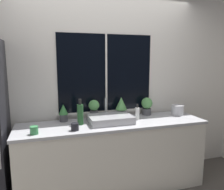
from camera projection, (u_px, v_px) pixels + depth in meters
name	position (u px, v px, depth m)	size (l,w,h in m)	color
wall_back	(106.00, 83.00, 3.02)	(8.00, 0.09, 2.70)	silver
wall_right	(195.00, 76.00, 4.42)	(0.06, 7.00, 2.70)	silver
counter	(113.00, 156.00, 2.82)	(2.36, 0.62, 0.90)	silver
sink	(110.00, 119.00, 2.74)	(0.54, 0.43, 0.28)	#ADADB2
potted_plant_far_left	(63.00, 112.00, 2.77)	(0.12, 0.12, 0.22)	#4C4C51
potted_plant_center_left	(94.00, 108.00, 2.88)	(0.14, 0.14, 0.26)	#4C4C51
potted_plant_center_right	(121.00, 105.00, 2.98)	(0.16, 0.16, 0.28)	#4C4C51
potted_plant_far_right	(147.00, 105.00, 3.10)	(0.16, 0.16, 0.25)	#4C4C51
soap_bottle	(137.00, 113.00, 2.85)	(0.05, 0.05, 0.21)	white
bottle_tall	(80.00, 114.00, 2.63)	(0.07, 0.07, 0.32)	#235128
mug_green	(34.00, 130.00, 2.30)	(0.08, 0.08, 0.09)	#38844C
mug_black	(75.00, 127.00, 2.43)	(0.09, 0.09, 0.08)	black
kettle	(177.00, 110.00, 3.10)	(0.17, 0.17, 0.16)	#B2B2B7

